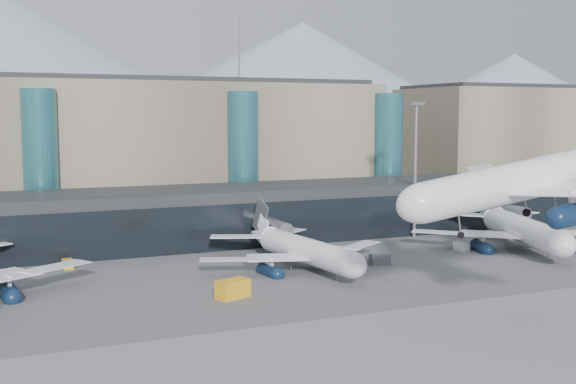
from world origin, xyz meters
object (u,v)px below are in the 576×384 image
(jet_parked_mid, at_px, (296,241))
(lightmast_mid, at_px, (415,162))
(hero_jet, at_px, (557,164))
(veh_c, at_px, (380,259))
(veh_g, at_px, (461,246))
(veh_h, at_px, (233,289))
(jet_parked_right, at_px, (515,220))
(veh_b, at_px, (68,264))

(jet_parked_mid, bearing_deg, lightmast_mid, -70.00)
(hero_jet, xyz_separation_m, jet_parked_mid, (-13.55, 39.11, -13.77))
(veh_c, height_order, veh_g, veh_c)
(lightmast_mid, distance_m, veh_g, 20.35)
(veh_c, height_order, veh_h, veh_h)
(jet_parked_right, xyz_separation_m, veh_b, (-74.75, 12.58, -4.08))
(veh_g, bearing_deg, veh_c, -86.26)
(hero_jet, xyz_separation_m, veh_b, (-45.75, 51.85, -17.14))
(jet_parked_mid, relative_size, veh_c, 10.83)
(veh_b, bearing_deg, jet_parked_mid, -112.79)
(hero_jet, bearing_deg, jet_parked_right, 58.83)
(lightmast_mid, height_order, veh_g, lightmast_mid)
(hero_jet, relative_size, veh_b, 15.54)
(lightmast_mid, bearing_deg, veh_b, -177.39)
(lightmast_mid, bearing_deg, jet_parked_mid, -153.77)
(lightmast_mid, bearing_deg, jet_parked_right, -55.16)
(hero_jet, bearing_deg, veh_b, 136.70)
(veh_h, bearing_deg, veh_c, 0.10)
(veh_c, bearing_deg, veh_b, 167.97)
(veh_b, height_order, veh_g, veh_g)
(lightmast_mid, distance_m, veh_c, 30.31)
(jet_parked_mid, height_order, veh_h, jet_parked_mid)
(lightmast_mid, distance_m, hero_jet, 57.82)
(veh_b, distance_m, veh_h, 31.77)
(veh_c, bearing_deg, jet_parked_mid, 172.07)
(hero_jet, xyz_separation_m, veh_h, (-28.66, 25.07, -16.66))
(jet_parked_mid, bearing_deg, veh_b, 62.19)
(jet_parked_right, distance_m, veh_h, 59.50)
(veh_g, distance_m, veh_h, 48.79)
(hero_jet, bearing_deg, veh_g, 71.02)
(hero_jet, relative_size, veh_g, 14.73)
(veh_g, bearing_deg, veh_b, -109.79)
(jet_parked_mid, bearing_deg, jet_parked_right, -96.01)
(lightmast_mid, distance_m, veh_h, 57.05)
(hero_jet, relative_size, jet_parked_mid, 1.13)
(hero_jet, relative_size, jet_parked_right, 0.95)
(veh_b, distance_m, veh_c, 47.82)
(hero_jet, bearing_deg, veh_c, 96.60)
(hero_jet, height_order, veh_b, hero_jet)
(veh_b, bearing_deg, jet_parked_right, -100.76)
(veh_g, bearing_deg, lightmast_mid, 169.75)
(hero_jet, distance_m, jet_parked_right, 50.54)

